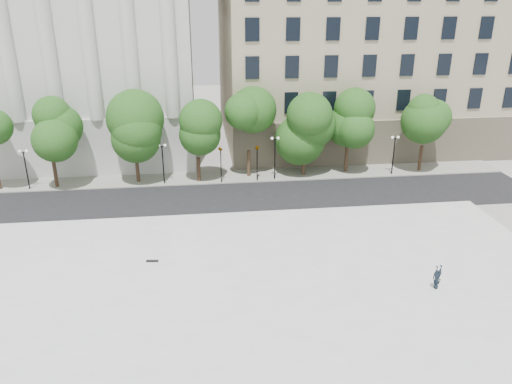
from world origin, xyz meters
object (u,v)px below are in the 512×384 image
Objects in this scene: traffic_light_east at (257,145)px; skateboard at (152,261)px; traffic_light_west at (220,147)px; person_lying at (436,285)px.

skateboard is at bearing -120.02° from traffic_light_east.
traffic_light_west is at bearing -180.00° from traffic_light_east.
traffic_light_west is 2.65× the size of person_lying.
skateboard is (-5.60, -15.88, -3.23)m from traffic_light_west.
skateboard is (-9.18, -15.88, -3.28)m from traffic_light_east.
traffic_light_east is (3.58, 0.00, 0.05)m from traffic_light_west.
traffic_light_west reaches higher than skateboard.
person_lying is 18.60m from skateboard.
traffic_light_east reaches higher than person_lying.
skateboard is at bearing 156.16° from person_lying.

